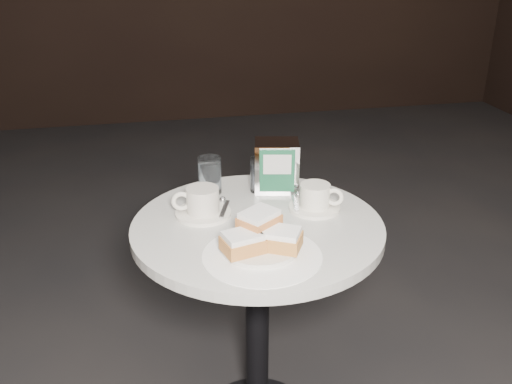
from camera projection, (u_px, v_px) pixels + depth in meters
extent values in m
cylinder|color=black|center=(257.00, 334.00, 1.73)|extent=(0.07, 0.07, 0.70)
cylinder|color=silver|center=(257.00, 228.00, 1.59)|extent=(0.70, 0.70, 0.03)
cylinder|color=white|center=(262.00, 255.00, 1.42)|extent=(0.38, 0.38, 0.00)
cylinder|color=silver|center=(260.00, 248.00, 1.44)|extent=(0.21, 0.21, 0.01)
cube|color=#CA813E|center=(243.00, 245.00, 1.40)|extent=(0.11, 0.10, 0.04)
cube|color=white|center=(243.00, 236.00, 1.39)|extent=(0.10, 0.09, 0.01)
cube|color=#C8843D|center=(281.00, 241.00, 1.42)|extent=(0.12, 0.11, 0.04)
cube|color=white|center=(281.00, 232.00, 1.41)|extent=(0.11, 0.10, 0.01)
cube|color=#D17E40|center=(259.00, 223.00, 1.44)|extent=(0.12, 0.12, 0.04)
cube|color=white|center=(259.00, 214.00, 1.43)|extent=(0.11, 0.11, 0.01)
cylinder|color=white|center=(203.00, 213.00, 1.62)|extent=(0.17, 0.17, 0.01)
cylinder|color=silver|center=(203.00, 200.00, 1.61)|extent=(0.10, 0.10, 0.07)
cylinder|color=#8C6A4C|center=(202.00, 190.00, 1.59)|extent=(0.09, 0.09, 0.00)
torus|color=white|center=(181.00, 201.00, 1.60)|extent=(0.06, 0.02, 0.06)
cube|color=silver|center=(224.00, 209.00, 1.63)|extent=(0.05, 0.11, 0.00)
sphere|color=silver|center=(223.00, 200.00, 1.68)|extent=(0.02, 0.02, 0.02)
cylinder|color=white|center=(314.00, 207.00, 1.66)|extent=(0.20, 0.20, 0.01)
cylinder|color=white|center=(315.00, 195.00, 1.64)|extent=(0.12, 0.12, 0.07)
cylinder|color=#997453|center=(315.00, 187.00, 1.63)|extent=(0.11, 0.11, 0.00)
torus|color=white|center=(334.00, 197.00, 1.63)|extent=(0.05, 0.03, 0.05)
cube|color=#AFB0B4|center=(295.00, 203.00, 1.67)|extent=(0.03, 0.10, 0.00)
sphere|color=silver|center=(298.00, 195.00, 1.71)|extent=(0.02, 0.02, 0.02)
cylinder|color=silver|center=(210.00, 175.00, 1.75)|extent=(0.09, 0.09, 0.11)
cylinder|color=white|center=(210.00, 176.00, 1.75)|extent=(0.08, 0.08, 0.10)
cylinder|color=silver|center=(261.00, 175.00, 1.76)|extent=(0.08, 0.08, 0.11)
cylinder|color=white|center=(261.00, 176.00, 1.76)|extent=(0.07, 0.07, 0.09)
cube|color=silver|center=(276.00, 166.00, 1.76)|extent=(0.15, 0.13, 0.16)
cube|color=#19593A|center=(277.00, 171.00, 1.71)|extent=(0.10, 0.03, 0.13)
cube|color=silver|center=(277.00, 164.00, 1.69)|extent=(0.08, 0.02, 0.06)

